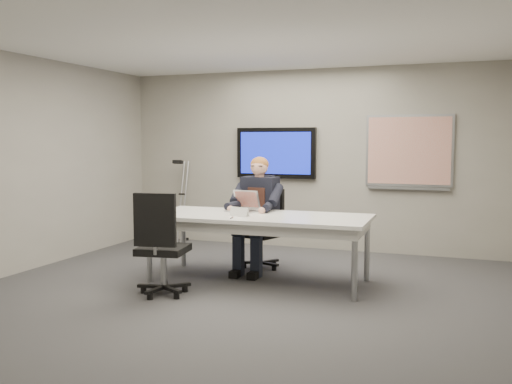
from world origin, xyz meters
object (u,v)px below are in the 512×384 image
(office_chair_far, at_px, (263,243))
(laptop, at_px, (244,206))
(conference_table, at_px, (259,223))
(seated_person, at_px, (255,226))
(office_chair_near, at_px, (162,263))

(office_chair_far, xyz_separation_m, laptop, (-0.09, -0.46, 0.55))
(conference_table, height_order, laptop, laptop)
(office_chair_far, height_order, seated_person, seated_person)
(conference_table, xyz_separation_m, office_chair_far, (-0.21, 0.73, -0.39))
(conference_table, bearing_deg, office_chair_near, -130.60)
(seated_person, relative_size, laptop, 3.66)
(office_chair_far, distance_m, seated_person, 0.38)
(office_chair_near, relative_size, seated_person, 0.77)
(office_chair_near, distance_m, seated_person, 1.54)
(conference_table, relative_size, seated_person, 1.79)
(office_chair_near, bearing_deg, seated_person, -120.68)
(conference_table, bearing_deg, seated_person, 114.26)
(office_chair_far, bearing_deg, seated_person, -75.50)
(conference_table, xyz_separation_m, seated_person, (-0.23, 0.47, -0.12))
(office_chair_near, distance_m, laptop, 1.42)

